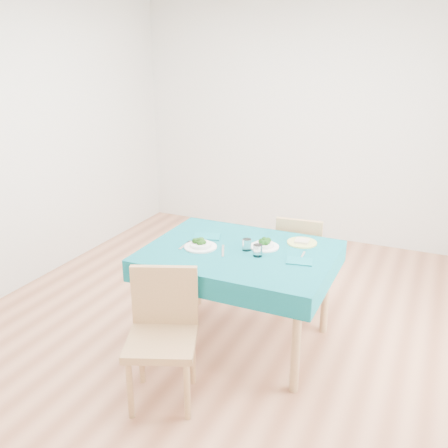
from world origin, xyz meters
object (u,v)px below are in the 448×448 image
at_px(bowl_near, 201,243).
at_px(bowl_far, 264,243).
at_px(chair_near, 161,327).
at_px(side_plate, 302,243).
at_px(chair_far, 301,256).
at_px(table, 239,297).

relative_size(bowl_near, bowl_far, 1.12).
height_order(chair_near, bowl_near, chair_near).
bearing_deg(bowl_far, chair_near, -108.71).
bearing_deg(side_plate, chair_far, 104.92).
bearing_deg(bowl_far, chair_far, 79.38).
height_order(bowl_near, bowl_far, bowl_near).
bearing_deg(side_plate, chair_near, -115.66).
height_order(chair_far, bowl_far, chair_far).
bearing_deg(chair_far, table, 65.73).
distance_m(chair_far, bowl_far, 0.71).
xyz_separation_m(bowl_far, side_plate, (0.23, 0.20, -0.03)).
xyz_separation_m(bowl_near, bowl_far, (0.43, 0.20, -0.00)).
distance_m(bowl_far, side_plate, 0.30).
bearing_deg(side_plate, bowl_near, -149.04).
xyz_separation_m(chair_far, side_plate, (0.11, -0.42, 0.30)).
xyz_separation_m(table, bowl_far, (0.14, 0.12, 0.41)).
height_order(chair_near, side_plate, chair_near).
xyz_separation_m(chair_far, bowl_far, (-0.12, -0.62, 0.32)).
bearing_deg(chair_near, chair_far, 52.15).
height_order(chair_near, chair_far, chair_near).
height_order(table, chair_near, chair_near).
distance_m(table, side_plate, 0.62).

